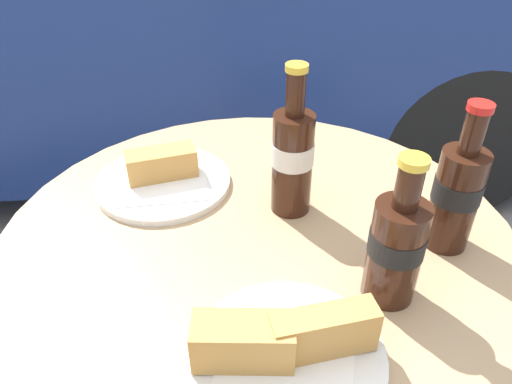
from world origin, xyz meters
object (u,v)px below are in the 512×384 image
(cola_bottle_right, at_px, (456,193))
(lunch_plate_far, at_px, (163,177))
(cola_bottle_center, at_px, (293,157))
(lunch_plate_near, at_px, (285,347))
(parked_car, at_px, (134,6))
(cola_bottle_left, at_px, (396,246))
(bistro_table, at_px, (258,306))

(cola_bottle_right, distance_m, lunch_plate_far, 0.48)
(cola_bottle_center, xyz_separation_m, lunch_plate_near, (-0.04, -0.29, -0.07))
(lunch_plate_near, height_order, parked_car, parked_car)
(lunch_plate_far, bearing_deg, cola_bottle_right, -23.00)
(cola_bottle_left, bearing_deg, lunch_plate_far, 138.69)
(bistro_table, relative_size, lunch_plate_near, 3.55)
(cola_bottle_center, relative_size, lunch_plate_far, 1.04)
(lunch_plate_far, relative_size, parked_car, 0.06)
(lunch_plate_near, xyz_separation_m, lunch_plate_far, (-0.17, 0.38, -0.01))
(cola_bottle_right, bearing_deg, parked_car, 111.54)
(parked_car, bearing_deg, cola_bottle_right, -68.46)
(lunch_plate_near, xyz_separation_m, parked_car, (-0.45, 2.01, -0.13))
(bistro_table, bearing_deg, parked_car, 103.87)
(parked_car, bearing_deg, lunch_plate_far, -80.18)
(cola_bottle_left, relative_size, cola_bottle_right, 0.93)
(cola_bottle_left, height_order, lunch_plate_far, cola_bottle_left)
(cola_bottle_center, distance_m, lunch_plate_near, 0.31)
(bistro_table, relative_size, cola_bottle_right, 3.56)
(cola_bottle_right, relative_size, parked_car, 0.06)
(cola_bottle_left, height_order, lunch_plate_near, cola_bottle_left)
(cola_bottle_right, xyz_separation_m, lunch_plate_near, (-0.26, -0.19, -0.07))
(bistro_table, distance_m, lunch_plate_far, 0.28)
(lunch_plate_near, bearing_deg, cola_bottle_center, 81.57)
(bistro_table, height_order, cola_bottle_left, cola_bottle_left)
(bistro_table, height_order, lunch_plate_near, lunch_plate_near)
(lunch_plate_far, bearing_deg, bistro_table, -42.97)
(bistro_table, xyz_separation_m, lunch_plate_near, (0.01, -0.23, 0.19))
(cola_bottle_center, xyz_separation_m, lunch_plate_far, (-0.21, 0.08, -0.08))
(cola_bottle_left, xyz_separation_m, cola_bottle_right, (0.11, 0.10, 0.01))
(lunch_plate_far, distance_m, parked_car, 1.66)
(cola_bottle_left, bearing_deg, parked_car, 107.48)
(bistro_table, xyz_separation_m, cola_bottle_center, (0.06, 0.06, 0.26))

